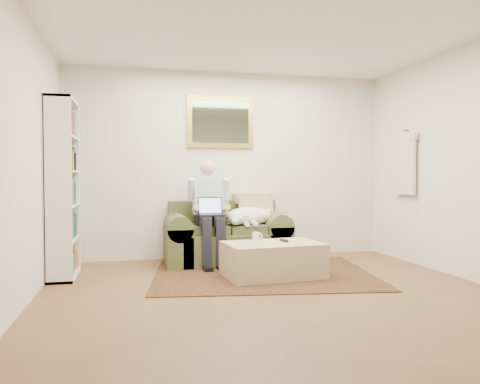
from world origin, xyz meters
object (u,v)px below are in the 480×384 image
object	(u,v)px
sleeping_dog	(249,216)
coffee_mug	(256,236)
ottoman	(273,260)
bookshelf	(63,189)
sofa	(226,242)
seated_man	(210,213)
laptop	(211,210)

from	to	relation	value
sleeping_dog	coffee_mug	xyz separation A→B (m)	(-0.10, -0.73, -0.17)
ottoman	coffee_mug	xyz separation A→B (m)	(-0.15, 0.20, 0.25)
ottoman	bookshelf	bearing A→B (deg)	166.68
sofa	ottoman	bearing A→B (deg)	-71.41
sofa	ottoman	size ratio (longest dim) A/B	1.50
sofa	seated_man	size ratio (longest dim) A/B	1.19
sleeping_dog	coffee_mug	distance (m)	0.75
sleeping_dog	seated_man	bearing A→B (deg)	-172.87
coffee_mug	bookshelf	bearing A→B (deg)	170.78
sleeping_dog	coffee_mug	size ratio (longest dim) A/B	6.63
laptop	coffee_mug	xyz separation A→B (m)	(0.43, -0.60, -0.27)
laptop	sofa	bearing A→B (deg)	41.02
coffee_mug	ottoman	bearing A→B (deg)	-52.88
sofa	bookshelf	bearing A→B (deg)	-166.90
sleeping_dog	ottoman	size ratio (longest dim) A/B	0.62
sofa	ottoman	xyz separation A→B (m)	(0.34, -1.00, -0.08)
laptop	sleeping_dog	xyz separation A→B (m)	(0.53, 0.13, -0.09)
coffee_mug	sofa	bearing A→B (deg)	103.21
ottoman	seated_man	bearing A→B (deg)	124.07
bookshelf	sofa	bearing A→B (deg)	13.10
laptop	sleeping_dog	distance (m)	0.55
coffee_mug	laptop	bearing A→B (deg)	125.77
laptop	coffee_mug	world-z (taller)	laptop
laptop	ottoman	world-z (taller)	laptop
laptop	sleeping_dog	bearing A→B (deg)	13.64
seated_man	ottoman	bearing A→B (deg)	-55.93
seated_man	sleeping_dog	distance (m)	0.54
laptop	ottoman	xyz separation A→B (m)	(0.58, -0.79, -0.51)
sofa	sleeping_dog	xyz separation A→B (m)	(0.29, -0.08, 0.34)
laptop	bookshelf	xyz separation A→B (m)	(-1.73, -0.25, 0.29)
ottoman	coffee_mug	world-z (taller)	coffee_mug
ottoman	coffee_mug	size ratio (longest dim) A/B	10.75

